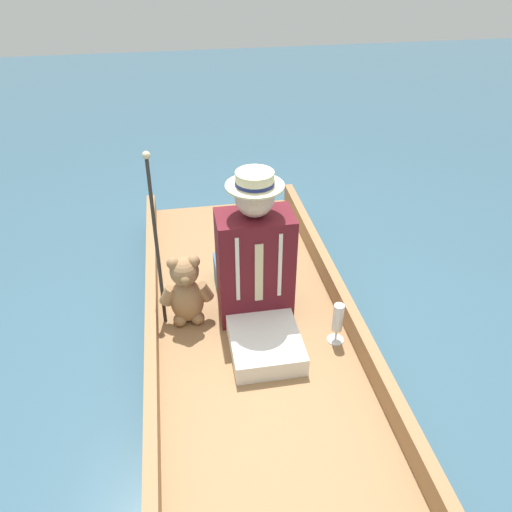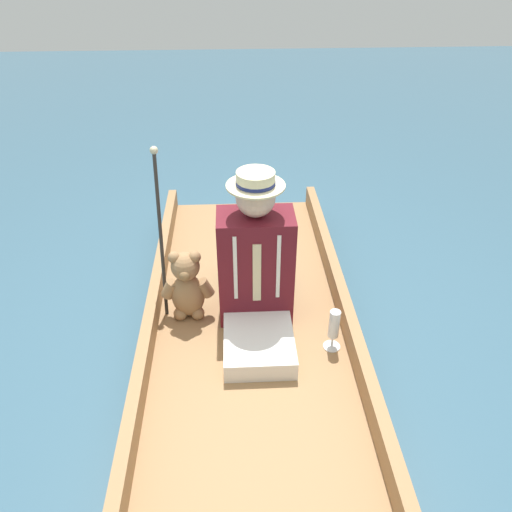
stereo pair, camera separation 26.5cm
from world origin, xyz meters
The scene contains 7 objects.
ground_plane centered at (0.00, 0.00, 0.00)m, with size 16.00×16.00×0.00m, color #385B70.
punt_boat centered at (0.00, 0.00, 0.09)m, with size 1.16×2.98×0.30m.
seat_cushion centered at (-0.04, -0.43, 0.24)m, with size 0.40×0.28×0.16m.
seated_person centered at (-0.04, -0.08, 0.50)m, with size 0.41×0.68×0.90m.
teddy_bear centered at (0.34, -0.14, 0.36)m, with size 0.31×0.18×0.44m.
wine_glass centered at (-0.44, 0.16, 0.31)m, with size 0.09×0.09×0.25m.
walking_cane centered at (0.48, -0.30, 0.70)m, with size 0.04×0.27×0.94m.
Camera 1 is at (0.34, 2.06, 2.08)m, focal length 35.00 mm.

